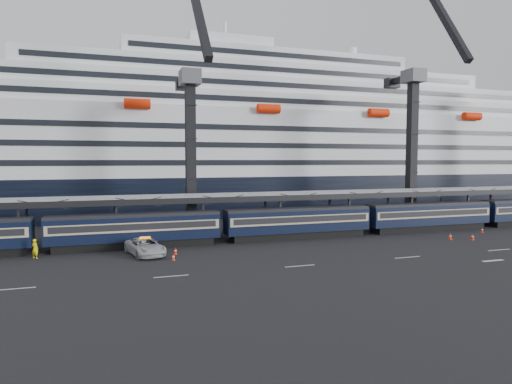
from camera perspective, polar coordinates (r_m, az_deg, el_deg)
ground at (r=53.84m, az=17.55°, el=-6.80°), size 260.00×260.00×0.00m
lane_markings at (r=55.28m, az=27.70°, el=-6.78°), size 111.00×4.27×0.02m
train at (r=59.53m, az=8.26°, el=-3.49°), size 133.05×3.00×4.05m
canopy at (r=64.90m, az=10.36°, el=-0.19°), size 130.00×6.25×5.53m
cruise_ship at (r=93.69m, az=0.29°, el=5.48°), size 214.09×28.84×34.00m
crane_dark_near at (r=62.32m, az=-8.11°, el=5.81°), size 4.50×17.75×35.08m
crane_dark_mid at (r=76.06m, az=19.12°, el=6.38°), size 4.50×18.24×39.64m
pickup_truck at (r=49.30m, az=-13.68°, el=-6.66°), size 4.27×6.87×1.77m
worker at (r=51.38m, az=-25.90°, el=-6.39°), size 0.87×0.80×2.00m
traffic_cone_b at (r=46.36m, az=-10.28°, el=-7.98°), size 0.35×0.35×0.70m
traffic_cone_c at (r=49.19m, az=-10.04°, el=-7.25°), size 0.37×0.37×0.74m
traffic_cone_d at (r=62.11m, az=23.12°, el=-5.12°), size 0.42×0.42×0.84m
traffic_cone_e at (r=63.02m, az=25.45°, el=-5.08°), size 0.40×0.40×0.81m
traffic_cone_f at (r=70.06m, az=26.42°, el=-4.27°), size 0.35×0.35×0.70m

